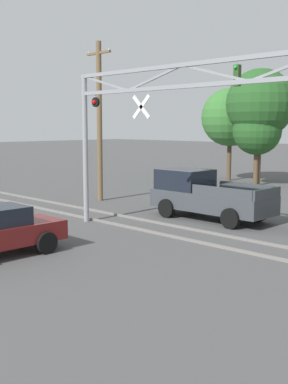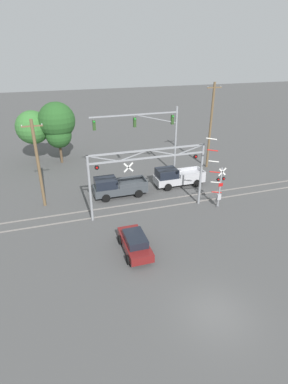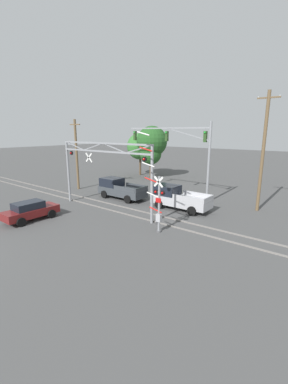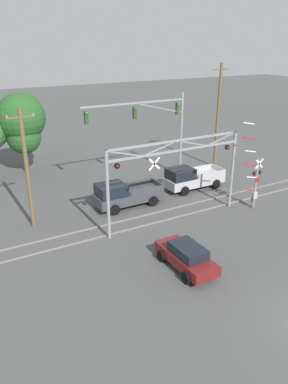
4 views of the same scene
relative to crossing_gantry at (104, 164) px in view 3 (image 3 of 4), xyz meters
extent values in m
cube|color=gray|center=(0.02, 0.28, -4.19)|extent=(80.00, 0.08, 0.10)
cube|color=gray|center=(0.02, 1.72, -4.19)|extent=(80.00, 0.08, 0.10)
cylinder|color=gray|center=(-5.17, 0.00, -1.22)|extent=(0.22, 0.22, 6.03)
cylinder|color=gray|center=(5.20, 0.00, -1.22)|extent=(0.22, 0.22, 6.03)
cube|color=gray|center=(0.02, 0.00, 1.03)|extent=(10.58, 0.14, 0.14)
cube|color=gray|center=(0.02, 0.00, 1.73)|extent=(10.58, 0.14, 0.14)
cube|color=gray|center=(-3.87, 0.00, 1.38)|extent=(2.61, 0.08, 0.77)
cube|color=gray|center=(-1.28, 0.00, 1.38)|extent=(2.61, 0.08, 0.77)
cube|color=gray|center=(1.31, 0.00, 1.38)|extent=(2.61, 0.08, 0.77)
cube|color=gray|center=(3.90, 0.00, 1.38)|extent=(2.61, 0.08, 0.77)
cylinder|color=black|center=(-4.46, 0.00, 0.67)|extent=(0.38, 0.10, 0.38)
sphere|color=red|center=(-4.46, -0.07, 0.67)|extent=(0.18, 0.18, 0.18)
cylinder|color=gray|center=(-4.46, 0.00, 0.91)|extent=(0.04, 0.04, 0.10)
cylinder|color=black|center=(4.49, 0.00, 0.67)|extent=(0.38, 0.10, 0.38)
sphere|color=red|center=(4.49, -0.07, 0.67)|extent=(0.18, 0.18, 0.18)
cylinder|color=gray|center=(4.49, 0.00, 0.91)|extent=(0.04, 0.04, 0.10)
cube|color=white|center=(-1.80, -0.10, 0.41)|extent=(0.88, 0.03, 0.88)
cube|color=white|center=(-1.80, -0.10, 0.41)|extent=(0.88, 0.03, 0.88)
cylinder|color=black|center=(-1.80, -0.12, 0.41)|extent=(0.04, 0.04, 0.02)
cylinder|color=gray|center=(6.67, -1.13, -2.24)|extent=(0.16, 0.16, 3.98)
cylinder|color=#59595B|center=(6.67, -1.13, -4.19)|extent=(0.35, 0.35, 0.10)
cube|color=white|center=(6.67, -1.24, -0.60)|extent=(0.78, 0.03, 0.78)
cube|color=white|center=(6.67, -1.24, -0.60)|extent=(0.78, 0.03, 0.78)
cylinder|color=black|center=(6.67, -1.26, -0.60)|extent=(0.04, 0.04, 0.02)
cylinder|color=black|center=(6.39, -1.13, -1.35)|extent=(0.32, 0.09, 0.32)
sphere|color=red|center=(6.39, -1.19, -1.35)|extent=(0.16, 0.16, 0.16)
cylinder|color=black|center=(6.95, -1.13, -1.35)|extent=(0.32, 0.09, 0.32)
sphere|color=red|center=(6.95, -1.19, -1.35)|extent=(0.16, 0.16, 0.16)
cube|color=gray|center=(6.67, -1.13, -1.35)|extent=(0.64, 0.06, 0.06)
cube|color=red|center=(6.67, -1.23, -1.90)|extent=(0.44, 0.02, 0.32)
cube|color=#B2B2B7|center=(6.67, -1.13, -3.19)|extent=(0.36, 0.28, 0.56)
cylinder|color=red|center=(6.38, -1.13, -2.66)|extent=(1.06, 0.09, 0.31)
cylinder|color=white|center=(6.16, -1.13, -1.62)|extent=(1.06, 0.09, 0.31)
cylinder|color=red|center=(5.94, -1.13, -0.58)|extent=(1.06, 0.09, 0.31)
cylinder|color=white|center=(5.71, -1.13, 0.47)|extent=(1.06, 0.09, 0.31)
cylinder|color=red|center=(5.49, -1.13, 1.51)|extent=(1.06, 0.09, 0.31)
cylinder|color=white|center=(5.27, -1.13, 2.56)|extent=(1.06, 0.09, 0.31)
cube|color=#3F3F42|center=(6.56, -1.13, -3.53)|extent=(0.24, 0.12, 0.36)
cylinder|color=gray|center=(6.00, 8.08, -0.30)|extent=(0.24, 0.24, 7.86)
cube|color=gray|center=(1.11, 8.08, 3.03)|extent=(9.78, 0.14, 0.14)
cube|color=gray|center=(3.55, 8.08, 2.43)|extent=(4.91, 0.08, 1.28)
cylinder|color=gray|center=(-3.28, 8.08, 2.88)|extent=(0.04, 0.04, 0.30)
cube|color=#28471E|center=(-3.28, 8.08, 2.21)|extent=(0.30, 0.26, 1.04)
sphere|color=green|center=(-3.28, 7.91, 2.60)|extent=(0.18, 0.18, 0.18)
cylinder|color=gray|center=(1.11, 8.08, 2.88)|extent=(0.04, 0.04, 0.30)
cube|color=#28471E|center=(1.11, 8.08, 2.21)|extent=(0.30, 0.26, 1.04)
sphere|color=green|center=(1.11, 7.91, 2.60)|extent=(0.18, 0.18, 0.18)
cylinder|color=gray|center=(5.50, 8.08, 2.88)|extent=(0.04, 0.04, 0.30)
cube|color=#28471E|center=(5.50, 8.08, 2.21)|extent=(0.30, 0.26, 1.04)
sphere|color=green|center=(5.50, 7.91, 2.60)|extent=(0.18, 0.18, 0.18)
cube|color=#3D4247|center=(-1.67, 4.01, -3.44)|extent=(5.40, 1.98, 0.77)
cube|color=black|center=(-3.15, 4.01, -2.61)|extent=(2.14, 1.82, 0.89)
cube|color=#3D4247|center=(-0.50, 3.06, -2.85)|extent=(2.86, 0.08, 0.40)
cube|color=#3D4247|center=(-0.50, 4.96, -2.85)|extent=(2.86, 0.08, 0.40)
cube|color=#3D4247|center=(0.97, 4.01, -2.85)|extent=(0.10, 1.90, 0.40)
cylinder|color=black|center=(-3.35, 3.01, -3.83)|extent=(0.82, 0.24, 0.82)
cylinder|color=black|center=(-3.35, 5.01, -3.83)|extent=(0.82, 0.24, 0.82)
cylinder|color=black|center=(0.00, 3.01, -3.83)|extent=(0.82, 0.24, 0.82)
cylinder|color=black|center=(0.00, 5.01, -3.83)|extent=(0.82, 0.24, 0.82)
cube|color=#B7B7BC|center=(5.09, 4.53, -3.44)|extent=(5.44, 1.98, 0.77)
cube|color=black|center=(3.60, 4.53, -2.61)|extent=(2.16, 1.82, 0.89)
cube|color=#B7B7BC|center=(6.27, 3.58, -2.85)|extent=(2.88, 0.08, 0.40)
cube|color=#B7B7BC|center=(6.27, 5.48, -2.85)|extent=(2.88, 0.08, 0.40)
cube|color=#B7B7BC|center=(7.76, 4.53, -2.85)|extent=(0.10, 1.90, 0.40)
cylinder|color=black|center=(3.40, 3.53, -3.83)|extent=(0.82, 0.24, 0.82)
cylinder|color=black|center=(3.40, 5.53, -3.83)|extent=(0.82, 0.24, 0.82)
cylinder|color=black|center=(6.78, 3.53, -3.83)|extent=(0.82, 0.24, 0.82)
cylinder|color=black|center=(6.78, 5.53, -3.83)|extent=(0.82, 0.24, 0.82)
cube|color=maroon|center=(-2.81, -5.40, -3.58)|extent=(1.67, 4.22, 0.61)
cube|color=black|center=(-2.81, -5.56, -2.99)|extent=(1.42, 2.19, 0.57)
cylinder|color=black|center=(-3.66, -4.13, -3.89)|extent=(0.24, 0.70, 0.70)
cylinder|color=black|center=(-1.97, -4.13, -3.89)|extent=(0.24, 0.70, 0.70)
cylinder|color=black|center=(-3.66, -6.66, -3.89)|extent=(0.24, 0.70, 0.70)
cylinder|color=black|center=(-1.97, -6.66, -3.89)|extent=(0.24, 0.70, 0.70)
cylinder|color=brown|center=(-9.14, 4.11, -0.08)|extent=(0.28, 0.28, 8.32)
cube|color=brown|center=(-9.14, 4.11, 3.48)|extent=(1.80, 0.12, 0.12)
cylinder|color=silver|center=(-9.96, 4.11, 3.58)|extent=(0.08, 0.08, 0.12)
cylinder|color=silver|center=(-8.32, 4.11, 3.58)|extent=(0.08, 0.08, 0.12)
cylinder|color=brown|center=(10.67, 8.54, 0.87)|extent=(0.28, 0.28, 10.22)
cube|color=brown|center=(10.67, 8.54, 5.38)|extent=(1.80, 0.12, 0.12)
cylinder|color=silver|center=(9.85, 8.54, 5.48)|extent=(0.08, 0.08, 0.12)
cylinder|color=silver|center=(11.49, 8.54, 5.48)|extent=(0.08, 0.08, 0.12)
cylinder|color=brown|center=(-9.80, 16.97, -2.67)|extent=(0.32, 0.32, 3.14)
sphere|color=#387533|center=(-9.80, 16.97, 0.37)|extent=(4.19, 4.19, 4.19)
cylinder|color=brown|center=(-6.78, 16.03, -2.30)|extent=(0.32, 0.32, 3.86)
sphere|color=#265623|center=(-6.78, 16.03, 1.23)|extent=(4.57, 4.57, 4.57)
cylinder|color=brown|center=(-6.78, 15.75, -2.97)|extent=(0.32, 0.32, 2.54)
sphere|color=#265623|center=(-6.78, 15.75, -0.57)|extent=(3.24, 3.24, 3.24)
camera|label=1|loc=(10.54, -12.40, -0.27)|focal=45.00mm
camera|label=2|loc=(-7.66, -23.02, 9.72)|focal=28.00mm
camera|label=3|loc=(16.43, -15.11, 2.70)|focal=24.00mm
camera|label=4|loc=(-13.90, -20.24, 8.00)|focal=35.00mm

